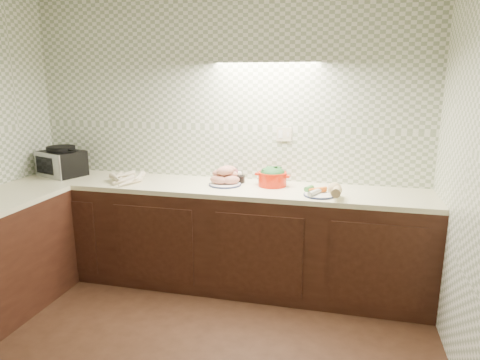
% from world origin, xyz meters
% --- Properties ---
extents(room, '(3.60, 3.60, 2.60)m').
position_xyz_m(room, '(0.00, 0.00, 1.63)').
color(room, black).
rests_on(room, ground).
extents(counter, '(3.60, 3.60, 0.90)m').
position_xyz_m(counter, '(-0.68, 0.68, 0.45)').
color(counter, black).
rests_on(counter, ground).
extents(toaster_oven, '(0.47, 0.42, 0.28)m').
position_xyz_m(toaster_oven, '(-1.51, 1.53, 1.03)').
color(toaster_oven, black).
rests_on(toaster_oven, counter).
extents(parsnip_pile, '(0.47, 0.42, 0.07)m').
position_xyz_m(parsnip_pile, '(-0.74, 1.41, 0.93)').
color(parsnip_pile, beige).
rests_on(parsnip_pile, counter).
extents(sweet_potato_plate, '(0.28, 0.28, 0.17)m').
position_xyz_m(sweet_potato_plate, '(0.09, 1.53, 0.97)').
color(sweet_potato_plate, '#192143').
rests_on(sweet_potato_plate, counter).
extents(onion_bowl, '(0.17, 0.17, 0.13)m').
position_xyz_m(onion_bowl, '(0.14, 1.65, 0.95)').
color(onion_bowl, black).
rests_on(onion_bowl, counter).
extents(dutch_oven, '(0.31, 0.27, 0.17)m').
position_xyz_m(dutch_oven, '(0.48, 1.60, 0.98)').
color(dutch_oven, red).
rests_on(dutch_oven, counter).
extents(veg_plate, '(0.32, 0.26, 0.12)m').
position_xyz_m(veg_plate, '(0.94, 1.37, 0.94)').
color(veg_plate, '#192143').
rests_on(veg_plate, counter).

